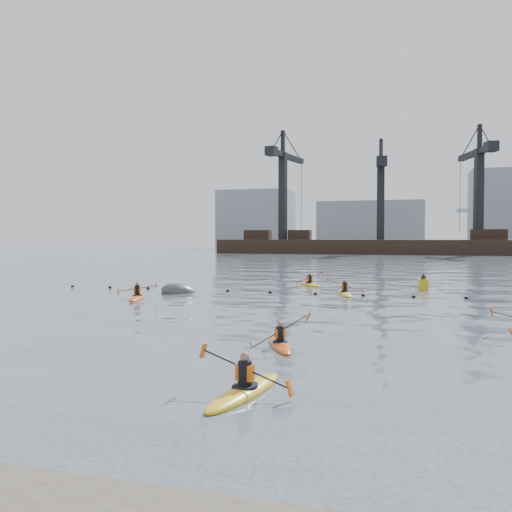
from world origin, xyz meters
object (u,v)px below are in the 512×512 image
object	(u,v)px
kayaker_3	(345,293)
kayaker_5	(310,284)
kayaker_2	(137,297)
kayaker_1	(245,390)
nav_buoy	(423,284)
mooring_buoy	(179,293)
kayaker_0	(280,344)

from	to	relation	value
kayaker_3	kayaker_5	size ratio (longest dim) A/B	1.11
kayaker_2	kayaker_3	distance (m)	12.87
kayaker_2	kayaker_3	bearing A→B (deg)	7.40
kayaker_1	nav_buoy	size ratio (longest dim) A/B	2.73
kayaker_1	kayaker_5	world-z (taller)	kayaker_5
kayaker_1	mooring_buoy	bearing A→B (deg)	127.43
kayaker_0	kayaker_1	distance (m)	5.59
kayaker_2	mooring_buoy	size ratio (longest dim) A/B	1.42
kayaker_1	nav_buoy	bearing A→B (deg)	90.16
kayaker_3	kayaker_0	bearing A→B (deg)	-105.62
kayaker_1	nav_buoy	distance (m)	27.50
kayaker_2	mooring_buoy	distance (m)	3.86
kayaker_2	mooring_buoy	world-z (taller)	kayaker_2
kayaker_0	kayaker_2	world-z (taller)	kayaker_0
kayaker_2	kayaker_3	world-z (taller)	kayaker_3
kayaker_1	kayaker_5	bearing A→B (deg)	107.02
kayaker_1	kayaker_3	xyz separation A→B (m)	(-0.42, 22.54, 0.00)
kayaker_3	kayaker_2	bearing A→B (deg)	-169.52
mooring_buoy	kayaker_3	bearing A→B (deg)	10.06
kayaker_5	nav_buoy	size ratio (longest dim) A/B	2.47
nav_buoy	mooring_buoy	bearing A→B (deg)	-157.23
kayaker_5	mooring_buoy	xyz separation A→B (m)	(-7.19, -7.83, -0.11)
mooring_buoy	kayaker_2	bearing A→B (deg)	-105.45
kayaker_1	mooring_buoy	size ratio (longest dim) A/B	1.43
kayaker_2	nav_buoy	bearing A→B (deg)	13.42
kayaker_5	nav_buoy	xyz separation A→B (m)	(8.23, -1.36, 0.29)
mooring_buoy	nav_buoy	distance (m)	16.73
kayaker_1	mooring_buoy	world-z (taller)	kayaker_1
kayaker_0	kayaker_3	size ratio (longest dim) A/B	0.84
kayaker_5	kayaker_1	bearing A→B (deg)	-118.08
nav_buoy	kayaker_5	bearing A→B (deg)	170.62
kayaker_3	nav_buoy	world-z (taller)	nav_buoy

